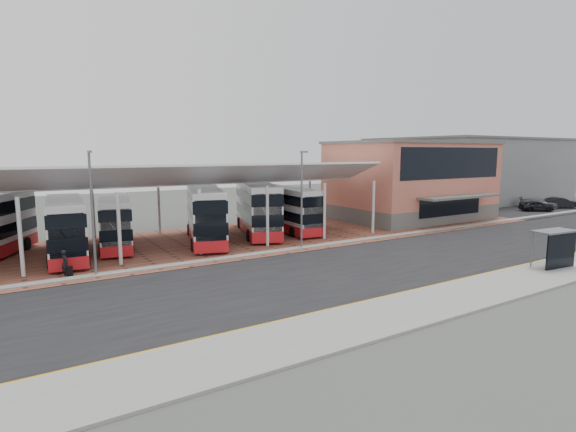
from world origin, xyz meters
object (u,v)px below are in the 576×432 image
(carpark_car_c, at_px, (560,203))
(bus_shelter, at_px, (559,244))
(bus_1, at_px, (66,229))
(bus_2, at_px, (115,222))
(pedestrian, at_px, (65,263))
(bus_4, at_px, (257,209))
(bus_3, at_px, (205,215))
(terminal, at_px, (411,180))
(carpark_car_b, at_px, (539,203))
(bus_5, at_px, (287,209))
(carpark_car_a, at_px, (536,206))

(carpark_car_c, height_order, bus_shelter, bus_shelter)
(bus_1, xyz_separation_m, bus_2, (3.90, 2.03, -0.11))
(pedestrian, bearing_deg, bus_2, -42.05)
(pedestrian, bearing_deg, bus_shelter, -129.67)
(bus_1, distance_m, carpark_car_c, 63.34)
(bus_2, bearing_deg, bus_4, 6.28)
(bus_4, height_order, carpark_car_c, bus_4)
(bus_3, xyz_separation_m, carpark_car_c, (52.05, -3.92, -1.58))
(bus_2, bearing_deg, terminal, 8.35)
(pedestrian, distance_m, bus_shelter, 33.07)
(terminal, distance_m, bus_3, 26.89)
(bus_3, bearing_deg, bus_1, -162.44)
(bus_1, distance_m, carpark_car_b, 60.94)
(terminal, bearing_deg, carpark_car_b, -7.65)
(bus_5, height_order, carpark_car_a, bus_5)
(bus_2, height_order, bus_shelter, bus_2)
(bus_4, bearing_deg, bus_5, 17.52)
(bus_shelter, bearing_deg, bus_1, 148.72)
(terminal, relative_size, bus_2, 1.76)
(bus_1, bearing_deg, bus_5, 7.93)
(carpark_car_a, relative_size, carpark_car_b, 0.86)
(bus_3, distance_m, bus_5, 9.25)
(bus_1, bearing_deg, bus_2, 32.52)
(bus_3, bearing_deg, pedestrian, -136.97)
(carpark_car_c, bearing_deg, pedestrian, 122.43)
(pedestrian, height_order, carpark_car_b, pedestrian)
(bus_2, bearing_deg, carpark_car_c, 4.48)
(bus_1, bearing_deg, carpark_car_c, 1.54)
(carpark_car_a, bearing_deg, carpark_car_c, -52.23)
(bus_2, height_order, carpark_car_c, bus_2)
(bus_shelter, bearing_deg, carpark_car_a, 37.47)
(bus_4, bearing_deg, bus_2, -164.33)
(bus_5, xyz_separation_m, carpark_car_a, (36.58, -5.06, -1.44))
(carpark_car_b, bearing_deg, bus_2, 153.88)
(bus_5, bearing_deg, carpark_car_a, -3.51)
(terminal, xyz_separation_m, carpark_car_c, (25.27, -4.83, -3.81))
(bus_5, height_order, pedestrian, bus_5)
(bus_4, bearing_deg, pedestrian, -139.39)
(bus_1, bearing_deg, bus_3, 5.28)
(bus_4, height_order, bus_5, bus_4)
(bus_shelter, bearing_deg, pedestrian, 157.36)
(bus_shelter, bearing_deg, carpark_car_c, 32.88)
(carpark_car_c, bearing_deg, bus_3, 116.51)
(pedestrian, bearing_deg, carpark_car_c, -99.36)
(bus_2, relative_size, bus_shelter, 3.17)
(carpark_car_b, bearing_deg, bus_5, 153.61)
(bus_3, distance_m, bus_shelter, 27.56)
(carpark_car_c, bearing_deg, bus_4, 114.63)
(terminal, height_order, pedestrian, terminal)
(pedestrian, bearing_deg, bus_3, -75.28)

